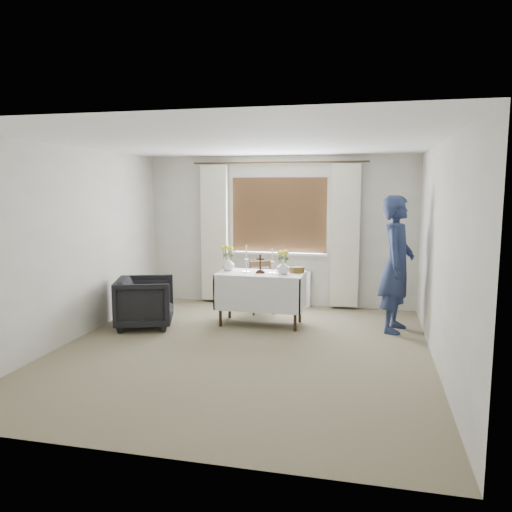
{
  "coord_description": "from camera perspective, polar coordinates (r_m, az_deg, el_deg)",
  "views": [
    {
      "loc": [
        1.49,
        -5.7,
        1.99
      ],
      "look_at": [
        -0.05,
        1.0,
        1.03
      ],
      "focal_mm": 35.0,
      "sensor_mm": 36.0,
      "label": 1
    }
  ],
  "objects": [
    {
      "name": "person",
      "position": [
        7.1,
        15.78,
        -0.9
      ],
      "size": [
        0.59,
        0.77,
        1.87
      ],
      "primitive_type": "imported",
      "rotation": [
        0.0,
        0.0,
        1.35
      ],
      "color": "navy",
      "rests_on": "ground"
    },
    {
      "name": "ground",
      "position": [
        6.22,
        -1.62,
        -10.73
      ],
      "size": [
        5.0,
        5.0,
        0.0
      ],
      "primitive_type": "plane",
      "color": "gray",
      "rests_on": "ground"
    },
    {
      "name": "candlestick_left",
      "position": [
        7.2,
        -1.11,
        -0.3
      ],
      "size": [
        0.11,
        0.11,
        0.4
      ],
      "primitive_type": null,
      "rotation": [
        0.0,
        0.0,
        0.0
      ],
      "color": "silver",
      "rests_on": "altar_table"
    },
    {
      "name": "flower_vase_left",
      "position": [
        7.36,
        -3.23,
        -0.89
      ],
      "size": [
        0.21,
        0.21,
        0.2
      ],
      "primitive_type": "imported",
      "rotation": [
        0.0,
        0.0,
        0.11
      ],
      "color": "silver",
      "rests_on": "altar_table"
    },
    {
      "name": "candlestick_right",
      "position": [
        7.1,
        1.86,
        -0.59
      ],
      "size": [
        0.13,
        0.13,
        0.35
      ],
      "primitive_type": null,
      "rotation": [
        0.0,
        0.0,
        -0.32
      ],
      "color": "silver",
      "rests_on": "altar_table"
    },
    {
      "name": "wooden_chair",
      "position": [
        7.91,
        0.68,
        -3.6
      ],
      "size": [
        0.49,
        0.49,
        0.82
      ],
      "primitive_type": null,
      "rotation": [
        0.0,
        0.0,
        0.4
      ],
      "color": "#4F391B",
      "rests_on": "ground"
    },
    {
      "name": "armchair",
      "position": [
        7.31,
        -12.57,
        -5.18
      ],
      "size": [
        0.99,
        0.97,
        0.71
      ],
      "primitive_type": "imported",
      "rotation": [
        0.0,
        0.0,
        1.9
      ],
      "color": "black",
      "rests_on": "ground"
    },
    {
      "name": "wicker_basket",
      "position": [
        7.23,
        4.67,
        -1.53
      ],
      "size": [
        0.24,
        0.24,
        0.09
      ],
      "primitive_type": "cylinder",
      "rotation": [
        0.0,
        0.0,
        -0.08
      ],
      "color": "brown",
      "rests_on": "altar_table"
    },
    {
      "name": "altar_table",
      "position": [
        7.25,
        0.55,
        -4.89
      ],
      "size": [
        1.24,
        0.64,
        0.76
      ],
      "primitive_type": "cube",
      "color": "white",
      "rests_on": "ground"
    },
    {
      "name": "radiator",
      "position": [
        8.43,
        2.52,
        -3.63
      ],
      "size": [
        1.1,
        0.1,
        0.6
      ],
      "primitive_type": "cube",
      "color": "white",
      "rests_on": "ground"
    },
    {
      "name": "flower_vase_right",
      "position": [
        7.06,
        3.1,
        -1.29
      ],
      "size": [
        0.22,
        0.22,
        0.2
      ],
      "primitive_type": "imported",
      "rotation": [
        0.0,
        0.0,
        -0.2
      ],
      "color": "silver",
      "rests_on": "altar_table"
    },
    {
      "name": "wooden_cross",
      "position": [
        7.13,
        0.5,
        -0.89
      ],
      "size": [
        0.13,
        0.1,
        0.27
      ],
      "primitive_type": null,
      "rotation": [
        0.0,
        0.0,
        0.09
      ],
      "color": "black",
      "rests_on": "altar_table"
    }
  ]
}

